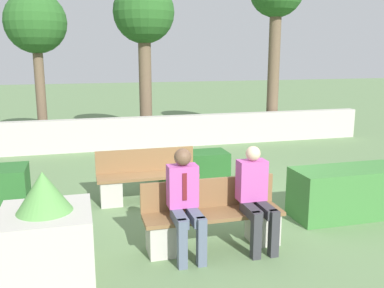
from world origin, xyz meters
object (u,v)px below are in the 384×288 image
at_px(person_seated_man, 185,198).
at_px(tree_leftmost, 36,26).
at_px(person_seated_woman, 255,193).
at_px(bench_front, 213,222).
at_px(planter_corner_left, 47,235).
at_px(tree_center_left, 144,18).
at_px(bench_left_side, 148,182).

bearing_deg(person_seated_man, tree_leftmost, 106.59).
relative_size(person_seated_man, person_seated_woman, 1.02).
bearing_deg(bench_front, person_seated_man, -161.49).
distance_m(bench_front, tree_leftmost, 8.20).
distance_m(person_seated_woman, planter_corner_left, 2.61).
distance_m(person_seated_man, tree_center_left, 7.92).
xyz_separation_m(bench_left_side, person_seated_woman, (1.08, -2.16, 0.41)).
relative_size(bench_left_side, tree_leftmost, 0.42).
bearing_deg(planter_corner_left, tree_leftmost, 94.14).
height_order(bench_front, person_seated_woman, person_seated_woman).
height_order(bench_front, person_seated_man, person_seated_man).
relative_size(bench_front, planter_corner_left, 1.48).
relative_size(person_seated_man, planter_corner_left, 1.09).
bearing_deg(planter_corner_left, bench_front, 7.74).
height_order(planter_corner_left, tree_leftmost, tree_leftmost).
xyz_separation_m(bench_front, person_seated_woman, (0.53, -0.14, 0.40)).
xyz_separation_m(bench_front, tree_leftmost, (-2.61, 7.22, 2.88)).
relative_size(person_seated_man, tree_center_left, 0.30).
distance_m(bench_left_side, tree_leftmost, 6.30).
relative_size(tree_leftmost, tree_center_left, 0.92).
bearing_deg(tree_center_left, person_seated_man, -95.24).
bearing_deg(tree_leftmost, person_seated_woman, -66.91).
relative_size(person_seated_woman, tree_center_left, 0.30).
xyz_separation_m(person_seated_man, tree_leftmost, (-2.19, 7.36, 2.46)).
bearing_deg(tree_center_left, bench_front, -92.09).
distance_m(planter_corner_left, tree_center_left, 8.44).
bearing_deg(tree_leftmost, planter_corner_left, -85.86).
bearing_deg(tree_leftmost, person_seated_man, -73.41).
xyz_separation_m(bench_front, person_seated_man, (-0.42, -0.14, 0.42)).
bearing_deg(bench_left_side, tree_center_left, 87.18).
bearing_deg(tree_leftmost, bench_left_side, -68.40).
bearing_deg(bench_front, bench_left_side, 105.20).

